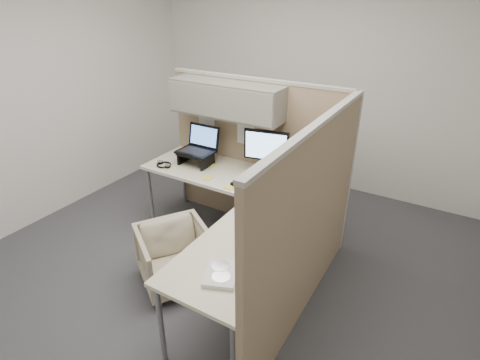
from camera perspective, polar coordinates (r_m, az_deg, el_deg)
The scene contains 19 objects.
ground at distance 3.72m, azimuth -3.39°, elevation -12.96°, with size 4.50×4.50×0.00m, color #3B3B41.
partition_back at distance 3.89m, azimuth 0.37°, elevation 7.63°, with size 2.00×0.36×1.63m.
partition_right at distance 2.85m, azimuth 10.67°, elevation -6.73°, with size 0.07×2.03×1.63m.
desk at distance 3.35m, azimuth -0.72°, elevation -3.40°, with size 2.00×1.98×0.73m.
office_chair at distance 3.41m, azimuth -9.88°, elevation -11.06°, with size 0.59×0.55×0.61m, color #BDAB96.
monitor_left at distance 3.64m, azimuth 3.99°, elevation 4.64°, with size 0.44×0.20×0.47m.
monitor_right at distance 3.37m, azimuth 10.09°, elevation 2.38°, with size 0.39×0.26×0.47m.
laptop_station at distance 3.98m, azimuth -6.47°, elevation 4.56°, with size 0.37×0.32×0.39m.
keyboard at distance 3.45m, azimuth 1.72°, elevation -1.40°, with size 0.43×0.14×0.02m, color black.
mouse at distance 3.34m, azimuth 6.54°, elevation -2.59°, with size 0.09×0.06×0.03m, color black.
travel_mug at distance 3.58m, azimuth 6.71°, elevation 0.84°, with size 0.08×0.08×0.18m.
soda_can_green at distance 3.17m, azimuth 8.80°, elevation -3.50°, with size 0.07×0.07×0.12m, color #B21E1E.
soda_can_silver at distance 3.41m, azimuth 7.41°, elevation -1.12°, with size 0.07×0.07×0.12m, color black.
sticky_note_c at distance 3.98m, azimuth -4.32°, elevation 2.39°, with size 0.08×0.08×0.01m, color yellow.
sticky_note_a at distance 3.68m, azimuth -4.95°, elevation 0.25°, with size 0.08×0.08×0.01m, color yellow.
sticky_note_b at distance 3.50m, azimuth -1.72°, elevation -1.17°, with size 0.08×0.08×0.01m, color yellow.
headphones at distance 4.03m, azimuth -11.52°, elevation 2.32°, with size 0.19×0.19×0.03m.
paper_stack at distance 2.48m, azimuth -2.89°, elevation -14.13°, with size 0.28×0.31×0.03m.
desk_clock at distance 2.76m, azimuth 2.73°, elevation -8.72°, with size 0.07×0.09×0.08m.
Camera 1 is at (1.65, -2.34, 2.37)m, focal length 28.00 mm.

